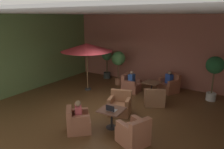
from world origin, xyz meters
TOP-DOWN VIEW (x-y plane):
  - ground_plane at (0.00, 0.00)m, footprint 9.12×8.55m
  - wall_back_brick at (0.00, 4.23)m, footprint 9.12×0.08m
  - wall_left_accent at (-4.52, 0.00)m, footprint 0.08×8.55m
  - ceiling_slab at (0.00, 0.00)m, footprint 9.12×8.55m
  - cafe_table_front_left at (0.95, -1.09)m, footprint 0.80×0.80m
  - armchair_front_left_north at (0.14, -1.84)m, footprint 1.02×1.01m
  - armchair_front_left_east at (1.97, -1.52)m, footprint 1.01×0.97m
  - armchair_front_left_south at (0.63, -0.03)m, footprint 0.96×0.90m
  - cafe_table_front_right at (0.93, 2.38)m, footprint 0.78×0.78m
  - armchair_front_right_north at (-0.16, 2.37)m, footprint 0.78×0.72m
  - armchair_front_right_east at (1.44, 1.43)m, footprint 1.05×1.02m
  - armchair_front_right_south at (1.46, 3.32)m, footprint 1.06×1.03m
  - patio_umbrella_tall_red at (-2.09, 1.45)m, footprint 2.48×2.48m
  - potted_tree_left_corner at (-1.24, 3.02)m, footprint 0.74×0.74m
  - potted_tree_mid_left at (3.35, 3.24)m, footprint 0.74×0.74m
  - potted_tree_mid_right at (-2.44, 3.71)m, footprint 0.59×0.59m
  - patron_blue_shirt at (0.17, -1.82)m, footprint 0.38×0.39m
  - patron_by_window at (-0.11, 2.37)m, footprint 0.24×0.33m
  - patron_with_friend at (1.44, 3.28)m, footprint 0.39×0.34m
  - iced_drink_cup at (0.86, -1.13)m, footprint 0.08×0.08m
  - open_laptop at (0.98, -1.19)m, footprint 0.32×0.24m

SIDE VIEW (x-z plane):
  - ground_plane at x=0.00m, z-range -0.02..0.00m
  - armchair_front_right_east at x=1.44m, z-range -0.10..0.67m
  - armchair_front_left_north at x=0.14m, z-range -0.09..0.70m
  - armchair_front_left_south at x=0.63m, z-range -0.12..0.75m
  - armchair_front_right_north at x=-0.16m, z-range -0.12..0.75m
  - armchair_front_left_east at x=1.97m, z-range -0.10..0.76m
  - armchair_front_right_south at x=1.46m, z-range -0.12..0.78m
  - cafe_table_front_right at x=0.93m, z-range 0.17..0.83m
  - cafe_table_front_left at x=0.95m, z-range 0.19..0.85m
  - patron_by_window at x=-0.11m, z-range 0.37..1.00m
  - patron_blue_shirt at x=0.17m, z-range 0.38..1.00m
  - open_laptop at x=0.98m, z-range 0.61..0.81m
  - iced_drink_cup at x=0.86m, z-range 0.66..0.77m
  - patron_with_friend at x=1.44m, z-range 0.40..1.03m
  - potted_tree_mid_right at x=-2.44m, z-range 0.27..1.93m
  - potted_tree_left_corner at x=-1.24m, z-range 0.41..2.21m
  - potted_tree_mid_left at x=3.35m, z-range 0.42..2.38m
  - wall_back_brick at x=0.00m, z-range 0.00..3.68m
  - wall_left_accent at x=-4.52m, z-range 0.00..3.68m
  - patio_umbrella_tall_red at x=-2.09m, z-range 0.96..3.29m
  - ceiling_slab at x=0.00m, z-range 3.68..3.74m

